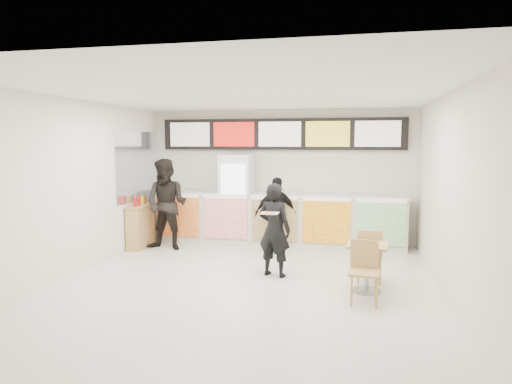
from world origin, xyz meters
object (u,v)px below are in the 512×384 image
(service_counter, at_px, (277,219))
(customer_main, at_px, (274,230))
(cafe_table, at_px, (367,259))
(condiment_ledge, at_px, (141,226))
(customer_mid, at_px, (276,214))
(customer_left, at_px, (167,205))
(drinks_fridge, at_px, (237,199))

(service_counter, relative_size, customer_main, 3.48)
(cafe_table, distance_m, condiment_ledge, 5.08)
(service_counter, height_order, customer_mid, customer_mid)
(customer_left, distance_m, customer_mid, 2.31)
(customer_left, bearing_deg, customer_main, -24.42)
(drinks_fridge, relative_size, customer_left, 1.04)
(drinks_fridge, relative_size, cafe_table, 1.30)
(customer_mid, bearing_deg, drinks_fridge, 124.09)
(service_counter, relative_size, cafe_table, 3.62)
(drinks_fridge, distance_m, customer_main, 2.75)
(drinks_fridge, bearing_deg, condiment_ledge, -152.56)
(customer_mid, height_order, condiment_ledge, customer_mid)
(customer_main, bearing_deg, customer_left, -12.88)
(service_counter, bearing_deg, drinks_fridge, 179.01)
(service_counter, xyz_separation_m, customer_mid, (0.06, -0.54, 0.20))
(service_counter, relative_size, customer_mid, 3.60)
(customer_main, xyz_separation_m, customer_mid, (-0.29, 1.86, -0.02))
(service_counter, distance_m, drinks_fridge, 1.03)
(service_counter, height_order, customer_main, customer_main)
(customer_left, bearing_deg, condiment_ledge, -176.24)
(drinks_fridge, bearing_deg, customer_mid, -29.29)
(drinks_fridge, relative_size, customer_main, 1.25)
(customer_mid, xyz_separation_m, cafe_table, (1.81, -2.37, -0.26))
(customer_left, bearing_deg, drinks_fridge, 42.76)
(cafe_table, bearing_deg, customer_left, 159.72)
(customer_mid, xyz_separation_m, condiment_ledge, (-2.88, -0.42, -0.30))
(cafe_table, bearing_deg, customer_mid, 132.55)
(service_counter, bearing_deg, condiment_ledge, -161.15)
(service_counter, relative_size, customer_left, 2.89)
(customer_mid, height_order, cafe_table, customer_mid)
(customer_mid, distance_m, cafe_table, 3.00)
(drinks_fridge, height_order, condiment_ledge, drinks_fridge)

